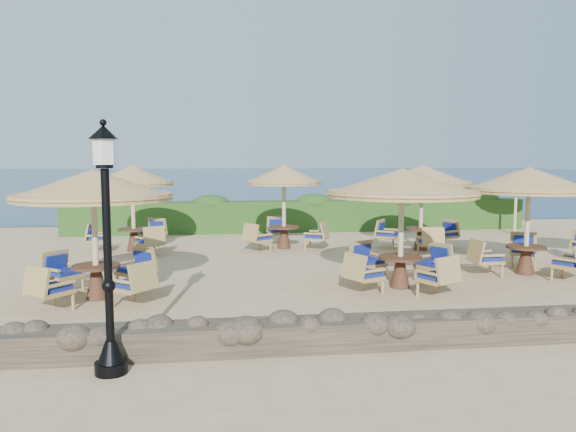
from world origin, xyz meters
The scene contains 12 objects.
ground centered at (0.00, 0.00, 0.00)m, with size 120.00×120.00×0.00m, color tan.
sea centered at (0.00, 70.00, 0.00)m, with size 160.00×160.00×0.00m, color #0C224D.
hedge centered at (0.00, 7.20, 0.60)m, with size 18.00×0.90×1.20m, color #1E4215.
stone_wall centered at (0.00, -6.20, 0.22)m, with size 15.00×0.65×0.44m, color brown.
lamp_post centered at (-4.80, -6.80, 1.55)m, with size 0.44×0.44×3.31m.
extra_parasol centered at (7.80, 5.20, 2.17)m, with size 2.30×2.30×2.41m.
cafe_set_0 centered at (-5.80, -2.66, 1.91)m, with size 3.19×3.19×2.65m.
cafe_set_1 centered at (0.70, -2.51, 1.94)m, with size 3.35×3.35×2.65m.
cafe_set_2 centered at (4.27, -1.52, 1.95)m, with size 3.00×3.00×2.65m.
cafe_set_3 centered at (-5.85, 3.30, 1.84)m, with size 2.67×2.77×2.65m.
cafe_set_4 centered at (-1.18, 3.22, 1.80)m, with size 2.77×2.61×2.65m.
cafe_set_5 centered at (3.00, 2.27, 1.95)m, with size 2.98×2.98×2.65m.
Camera 1 is at (-3.41, -14.34, 2.90)m, focal length 35.00 mm.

